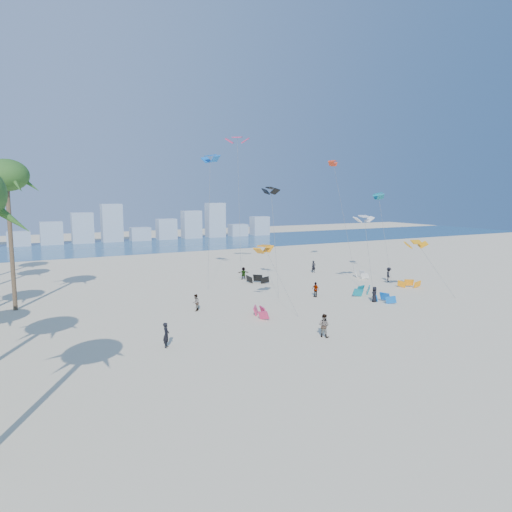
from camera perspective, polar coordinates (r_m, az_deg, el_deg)
name	(u,v)px	position (r m, az deg, el deg)	size (l,w,h in m)	color
ground	(328,355)	(31.61, 8.85, -11.90)	(220.00, 220.00, 0.00)	beige
ocean	(115,247)	(98.08, -16.97, 1.12)	(220.00, 220.00, 0.00)	navy
kitesurfer_near	(166,335)	(32.97, -10.99, -9.52)	(0.64, 0.42, 1.75)	black
kitesurfer_mid	(324,325)	(35.01, 8.35, -8.45)	(0.85, 0.66, 1.75)	gray
kitesurfers_far	(311,281)	(52.89, 6.78, -3.03)	(26.82, 17.72, 1.73)	black
grounded_kites	(338,288)	(51.12, 10.09, -3.88)	(22.87, 17.52, 0.91)	#CD2D5C
flying_kites	(298,183)	(55.10, 5.19, 8.97)	(22.93, 24.13, 18.22)	orange
distant_skyline	(100,228)	(107.43, -18.65, 3.24)	(85.00, 3.00, 8.40)	#9EADBF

